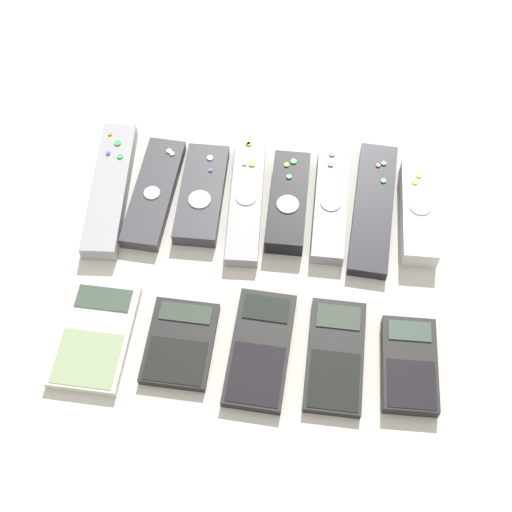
{
  "coord_description": "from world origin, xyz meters",
  "views": [
    {
      "loc": [
        0.05,
        -0.44,
        0.78
      ],
      "look_at": [
        0.0,
        0.03,
        0.01
      ],
      "focal_mm": 50.0,
      "sensor_mm": 36.0,
      "label": 1
    }
  ],
  "objects_px": {
    "remote_1": "(154,193)",
    "remote_3": "(246,197)",
    "calculator_0": "(95,336)",
    "remote_5": "(330,203)",
    "remote_0": "(110,189)",
    "calculator_3": "(336,356)",
    "remote_2": "(202,194)",
    "remote_4": "(288,202)",
    "calculator_2": "(260,349)",
    "calculator_1": "(180,343)",
    "calculator_4": "(409,365)",
    "remote_7": "(418,213)",
    "remote_6": "(373,208)"
  },
  "relations": [
    {
      "from": "remote_5",
      "to": "calculator_0",
      "type": "height_order",
      "value": "remote_5"
    },
    {
      "from": "calculator_1",
      "to": "calculator_2",
      "type": "bearing_deg",
      "value": 2.82
    },
    {
      "from": "remote_2",
      "to": "calculator_3",
      "type": "bearing_deg",
      "value": -49.02
    },
    {
      "from": "calculator_1",
      "to": "remote_2",
      "type": "bearing_deg",
      "value": 93.07
    },
    {
      "from": "calculator_2",
      "to": "remote_4",
      "type": "bearing_deg",
      "value": 88.57
    },
    {
      "from": "remote_1",
      "to": "remote_6",
      "type": "bearing_deg",
      "value": 4.22
    },
    {
      "from": "remote_3",
      "to": "calculator_1",
      "type": "height_order",
      "value": "remote_3"
    },
    {
      "from": "remote_4",
      "to": "calculator_1",
      "type": "relative_size",
      "value": 1.35
    },
    {
      "from": "remote_2",
      "to": "calculator_1",
      "type": "relative_size",
      "value": 1.38
    },
    {
      "from": "calculator_0",
      "to": "calculator_1",
      "type": "xyz_separation_m",
      "value": [
        0.1,
        0.0,
        -0.0
      ]
    },
    {
      "from": "remote_4",
      "to": "remote_7",
      "type": "xyz_separation_m",
      "value": [
        0.17,
        -0.0,
        0.0
      ]
    },
    {
      "from": "calculator_2",
      "to": "remote_3",
      "type": "bearing_deg",
      "value": 103.37
    },
    {
      "from": "remote_7",
      "to": "calculator_4",
      "type": "bearing_deg",
      "value": -94.14
    },
    {
      "from": "remote_0",
      "to": "calculator_4",
      "type": "xyz_separation_m",
      "value": [
        0.4,
        -0.22,
        -0.0
      ]
    },
    {
      "from": "calculator_0",
      "to": "calculator_4",
      "type": "height_order",
      "value": "calculator_4"
    },
    {
      "from": "calculator_0",
      "to": "calculator_2",
      "type": "bearing_deg",
      "value": 2.46
    },
    {
      "from": "remote_3",
      "to": "calculator_0",
      "type": "distance_m",
      "value": 0.27
    },
    {
      "from": "calculator_0",
      "to": "calculator_1",
      "type": "distance_m",
      "value": 0.1
    },
    {
      "from": "remote_1",
      "to": "calculator_3",
      "type": "distance_m",
      "value": 0.33
    },
    {
      "from": "remote_6",
      "to": "remote_3",
      "type": "bearing_deg",
      "value": -176.54
    },
    {
      "from": "calculator_0",
      "to": "calculator_2",
      "type": "distance_m",
      "value": 0.2
    },
    {
      "from": "remote_5",
      "to": "calculator_0",
      "type": "xyz_separation_m",
      "value": [
        -0.27,
        -0.22,
        -0.0
      ]
    },
    {
      "from": "remote_3",
      "to": "remote_4",
      "type": "xyz_separation_m",
      "value": [
        0.06,
        -0.01,
        0.0
      ]
    },
    {
      "from": "remote_4",
      "to": "calculator_0",
      "type": "bearing_deg",
      "value": -134.73
    },
    {
      "from": "remote_2",
      "to": "remote_3",
      "type": "xyz_separation_m",
      "value": [
        0.06,
        0.0,
        -0.0
      ]
    },
    {
      "from": "remote_3",
      "to": "remote_4",
      "type": "bearing_deg",
      "value": -7.17
    },
    {
      "from": "remote_1",
      "to": "remote_6",
      "type": "relative_size",
      "value": 0.84
    },
    {
      "from": "remote_1",
      "to": "calculator_0",
      "type": "xyz_separation_m",
      "value": [
        -0.03,
        -0.22,
        -0.0
      ]
    },
    {
      "from": "remote_4",
      "to": "calculator_3",
      "type": "bearing_deg",
      "value": -70.95
    },
    {
      "from": "calculator_0",
      "to": "remote_7",
      "type": "bearing_deg",
      "value": 30.8
    },
    {
      "from": "calculator_1",
      "to": "calculator_4",
      "type": "height_order",
      "value": "calculator_4"
    },
    {
      "from": "calculator_4",
      "to": "remote_7",
      "type": "bearing_deg",
      "value": 85.46
    },
    {
      "from": "remote_3",
      "to": "remote_4",
      "type": "height_order",
      "value": "remote_4"
    },
    {
      "from": "remote_2",
      "to": "calculator_2",
      "type": "height_order",
      "value": "remote_2"
    },
    {
      "from": "calculator_4",
      "to": "remote_0",
      "type": "bearing_deg",
      "value": 150.73
    },
    {
      "from": "remote_2",
      "to": "remote_4",
      "type": "height_order",
      "value": "remote_4"
    },
    {
      "from": "remote_7",
      "to": "remote_6",
      "type": "bearing_deg",
      "value": 174.29
    },
    {
      "from": "remote_0",
      "to": "calculator_0",
      "type": "bearing_deg",
      "value": -86.7
    },
    {
      "from": "remote_5",
      "to": "calculator_2",
      "type": "bearing_deg",
      "value": -107.95
    },
    {
      "from": "remote_5",
      "to": "calculator_4",
      "type": "xyz_separation_m",
      "value": [
        0.1,
        -0.22,
        -0.0
      ]
    },
    {
      "from": "remote_1",
      "to": "remote_3",
      "type": "bearing_deg",
      "value": 5.73
    },
    {
      "from": "remote_0",
      "to": "remote_1",
      "type": "distance_m",
      "value": 0.06
    },
    {
      "from": "remote_5",
      "to": "remote_1",
      "type": "bearing_deg",
      "value": -178.03
    },
    {
      "from": "remote_0",
      "to": "calculator_3",
      "type": "relative_size",
      "value": 1.48
    },
    {
      "from": "remote_1",
      "to": "calculator_1",
      "type": "height_order",
      "value": "remote_1"
    },
    {
      "from": "remote_3",
      "to": "calculator_0",
      "type": "bearing_deg",
      "value": -128.01
    },
    {
      "from": "remote_5",
      "to": "remote_0",
      "type": "bearing_deg",
      "value": -178.03
    },
    {
      "from": "calculator_0",
      "to": "remote_0",
      "type": "bearing_deg",
      "value": 98.65
    },
    {
      "from": "remote_2",
      "to": "remote_3",
      "type": "relative_size",
      "value": 0.74
    },
    {
      "from": "remote_7",
      "to": "remote_0",
      "type": "bearing_deg",
      "value": 179.53
    }
  ]
}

